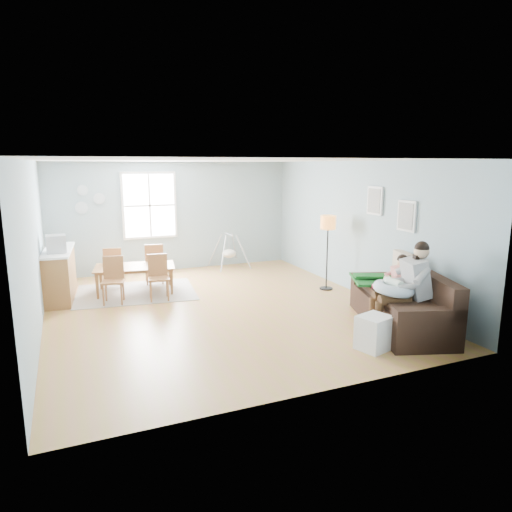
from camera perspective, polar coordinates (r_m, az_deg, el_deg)
name	(u,v)px	position (r m, az deg, el deg)	size (l,w,h in m)	color
room	(217,177)	(8.17, -4.94, 9.86)	(8.40, 9.40, 3.90)	#AC843D
window	(149,205)	(11.44, -13.17, 6.17)	(1.32, 0.08, 1.62)	white
pictures	(390,208)	(8.71, 16.40, 5.78)	(0.05, 1.34, 0.74)	white
wall_plates	(88,200)	(11.28, -20.30, 6.61)	(0.67, 0.02, 0.66)	#A1B3C2
sofa	(404,307)	(7.93, 18.00, -6.04)	(1.70, 2.53, 0.94)	black
green_throw	(383,279)	(8.53, 15.60, -2.84)	(1.06, 0.93, 0.04)	#166129
beige_pillow	(403,268)	(8.40, 17.89, -1.40)	(0.15, 0.55, 0.55)	beige
father	(405,285)	(7.45, 18.11, -3.45)	(1.09, 0.65, 1.48)	gray
nursing_pillow	(394,289)	(7.40, 16.82, -3.93)	(0.63, 0.63, 0.17)	silver
infant	(392,283)	(7.41, 16.70, -3.20)	(0.16, 0.42, 0.16)	silver
toddler	(395,276)	(7.98, 17.02, -2.46)	(0.62, 0.43, 0.92)	silver
floor_lamp	(328,229)	(9.67, 8.98, 3.39)	(0.32, 0.32, 1.58)	black
storage_cube	(374,333)	(6.88, 14.52, -9.28)	(0.54, 0.51, 0.50)	white
rug	(136,292)	(9.88, -14.76, -4.42)	(2.38, 1.81, 0.01)	gray
dining_table	(135,280)	(9.81, -14.84, -2.86)	(1.60, 0.90, 0.56)	brown
chair_sw	(113,277)	(9.18, -17.41, -2.51)	(0.49, 0.49, 0.90)	brown
chair_se	(158,274)	(9.20, -12.12, -2.24)	(0.45, 0.45, 0.89)	brown
chair_nw	(113,265)	(10.34, -17.41, -1.06)	(0.47, 0.47, 0.88)	brown
chair_ne	(154,261)	(10.34, -12.63, -0.66)	(0.46, 0.46, 0.92)	brown
counter	(60,274)	(9.87, -23.33, -2.02)	(0.67, 1.81, 0.99)	brown
monitor	(56,244)	(9.42, -23.74, 1.40)	(0.36, 0.34, 0.33)	#B0B0B5
baby_swing	(229,253)	(11.74, -3.38, 0.39)	(0.92, 0.94, 0.88)	#B0B0B5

